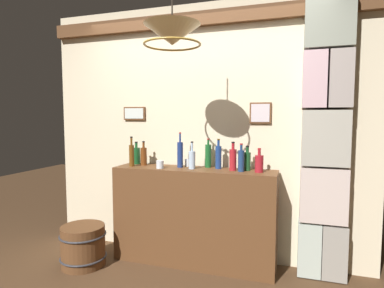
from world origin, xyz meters
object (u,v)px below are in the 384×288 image
(liquor_bottle_scotch, at_px, (132,155))
(glass_tumbler_highball, at_px, (160,164))
(liquor_bottle_gin, at_px, (136,155))
(liquor_bottle_vermouth, at_px, (241,160))
(liquor_bottle_sherry, at_px, (218,157))
(liquor_bottle_amaro, at_px, (192,159))
(liquor_bottle_rye, at_px, (144,156))
(liquor_bottle_whiskey, at_px, (180,154))
(glass_tumbler_rocks, at_px, (188,163))
(liquor_bottle_rum, at_px, (247,161))
(liquor_bottle_bourbon, at_px, (208,156))
(liquor_bottle_vodka, at_px, (259,163))
(wooden_barrel, at_px, (83,246))
(liquor_bottle_port, at_px, (233,159))
(pendant_lamp, at_px, (172,36))

(liquor_bottle_scotch, distance_m, glass_tumbler_highball, 0.34)
(liquor_bottle_gin, xyz_separation_m, liquor_bottle_vermouth, (1.17, -0.13, 0.01))
(liquor_bottle_sherry, distance_m, liquor_bottle_scotch, 0.90)
(liquor_bottle_amaro, height_order, liquor_bottle_scotch, liquor_bottle_scotch)
(liquor_bottle_rye, height_order, liquor_bottle_whiskey, liquor_bottle_whiskey)
(liquor_bottle_amaro, distance_m, glass_tumbler_rocks, 0.18)
(liquor_bottle_rum, height_order, liquor_bottle_gin, liquor_bottle_gin)
(liquor_bottle_bourbon, bearing_deg, liquor_bottle_vodka, -14.02)
(liquor_bottle_whiskey, bearing_deg, liquor_bottle_amaro, -21.03)
(wooden_barrel, bearing_deg, liquor_bottle_vodka, 13.07)
(liquor_bottle_whiskey, height_order, liquor_bottle_bourbon, liquor_bottle_whiskey)
(liquor_bottle_scotch, distance_m, wooden_barrel, 1.02)
(liquor_bottle_scotch, distance_m, liquor_bottle_rum, 1.18)
(liquor_bottle_vodka, relative_size, liquor_bottle_vermouth, 0.85)
(liquor_bottle_gin, bearing_deg, liquor_bottle_port, -4.87)
(liquor_bottle_whiskey, xyz_separation_m, liquor_bottle_bourbon, (0.27, 0.09, -0.01))
(liquor_bottle_whiskey, bearing_deg, liquor_bottle_bourbon, 17.67)
(liquor_bottle_sherry, relative_size, liquor_bottle_bourbon, 1.01)
(liquor_bottle_scotch, relative_size, wooden_barrel, 0.68)
(liquor_bottle_vermouth, bearing_deg, liquor_bottle_rum, 60.21)
(liquor_bottle_sherry, relative_size, liquor_bottle_rye, 1.16)
(liquor_bottle_port, relative_size, liquor_bottle_bourbon, 0.94)
(liquor_bottle_vermouth, height_order, glass_tumbler_highball, liquor_bottle_vermouth)
(liquor_bottle_sherry, xyz_separation_m, pendant_lamp, (-0.21, -0.70, 1.02))
(liquor_bottle_rye, distance_m, glass_tumbler_rocks, 0.48)
(liquor_bottle_rye, distance_m, liquor_bottle_port, 0.97)
(liquor_bottle_whiskey, bearing_deg, liquor_bottle_vodka, -3.20)
(glass_tumbler_highball, distance_m, wooden_barrel, 1.11)
(liquor_bottle_sherry, xyz_separation_m, liquor_bottle_whiskey, (-0.39, -0.04, 0.02))
(liquor_bottle_sherry, relative_size, liquor_bottle_rum, 1.25)
(liquor_bottle_rum, relative_size, liquor_bottle_vermouth, 0.89)
(liquor_bottle_bourbon, bearing_deg, liquor_bottle_rye, -174.44)
(liquor_bottle_amaro, distance_m, glass_tumbler_highball, 0.33)
(liquor_bottle_rye, xyz_separation_m, liquor_bottle_vodka, (1.22, -0.06, -0.01))
(liquor_bottle_scotch, bearing_deg, wooden_barrel, -137.42)
(wooden_barrel, bearing_deg, liquor_bottle_port, 16.26)
(liquor_bottle_whiskey, bearing_deg, liquor_bottle_rye, 177.39)
(liquor_bottle_scotch, xyz_separation_m, liquor_bottle_gin, (-0.03, 0.17, -0.03))
(liquor_bottle_port, bearing_deg, liquor_bottle_vodka, -5.96)
(liquor_bottle_scotch, relative_size, liquor_bottle_port, 1.13)
(liquor_bottle_port, height_order, liquor_bottle_gin, liquor_bottle_port)
(liquor_bottle_scotch, relative_size, liquor_bottle_vodka, 1.38)
(liquor_bottle_port, height_order, glass_tumbler_highball, liquor_bottle_port)
(liquor_bottle_whiskey, height_order, liquor_bottle_vermouth, liquor_bottle_whiskey)
(liquor_bottle_amaro, bearing_deg, liquor_bottle_vodka, 0.99)
(glass_tumbler_highball, distance_m, pendant_lamp, 1.27)
(liquor_bottle_sherry, height_order, liquor_bottle_bourbon, liquor_bottle_sherry)
(liquor_bottle_scotch, bearing_deg, liquor_bottle_vodka, 2.10)
(liquor_bottle_whiskey, distance_m, glass_tumbler_highball, 0.23)
(pendant_lamp, bearing_deg, liquor_bottle_whiskey, 105.33)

